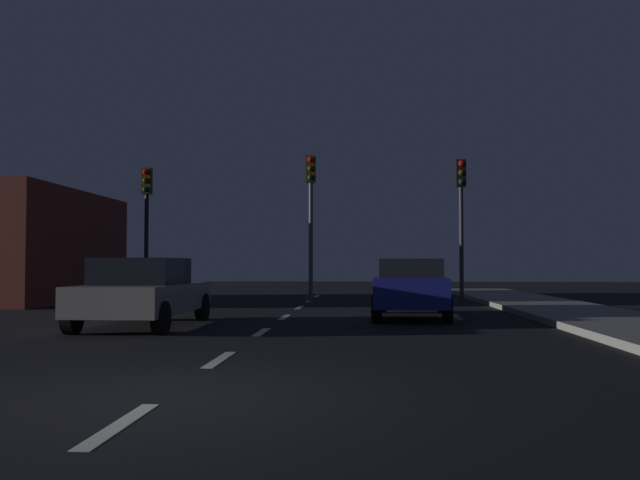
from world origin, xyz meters
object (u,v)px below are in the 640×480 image
(traffic_signal_center, at_px, (311,200))
(car_stopped_ahead, at_px, (411,287))
(traffic_signal_left, at_px, (146,208))
(traffic_signal_right, at_px, (461,203))
(car_adjacent_lane, at_px, (144,292))

(traffic_signal_center, relative_size, car_stopped_ahead, 1.14)
(traffic_signal_left, height_order, traffic_signal_right, traffic_signal_right)
(traffic_signal_left, bearing_deg, traffic_signal_right, 0.00)
(traffic_signal_right, bearing_deg, car_stopped_ahead, -110.65)
(traffic_signal_left, height_order, car_adjacent_lane, traffic_signal_left)
(traffic_signal_center, relative_size, car_adjacent_lane, 1.15)
(traffic_signal_right, distance_m, car_stopped_ahead, 6.30)
(traffic_signal_left, height_order, traffic_signal_center, traffic_signal_center)
(car_stopped_ahead, bearing_deg, car_adjacent_lane, -153.21)
(traffic_signal_center, relative_size, traffic_signal_right, 1.04)
(car_stopped_ahead, distance_m, car_adjacent_lane, 6.56)
(traffic_signal_center, bearing_deg, car_stopped_ahead, -61.07)
(traffic_signal_right, distance_m, car_adjacent_lane, 11.75)
(traffic_signal_right, height_order, car_stopped_ahead, traffic_signal_right)
(traffic_signal_center, distance_m, car_adjacent_lane, 9.23)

